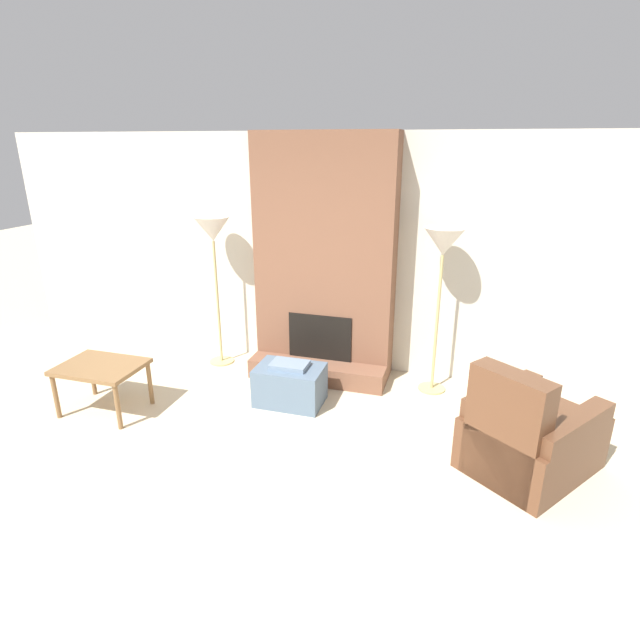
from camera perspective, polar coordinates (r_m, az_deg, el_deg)
ground_plane at (r=3.70m, az=-12.42°, el=-23.14°), size 24.00×24.00×0.00m
wall_back at (r=5.61m, az=1.18°, el=7.45°), size 8.14×0.06×2.60m
fireplace at (r=5.40m, az=0.50°, el=6.18°), size 1.51×0.66×2.60m
ottoman at (r=5.03m, az=-3.45°, el=-7.33°), size 0.66×0.45×0.44m
armchair at (r=4.34m, az=22.59°, el=-12.39°), size 1.20×1.25×0.95m
side_table at (r=5.22m, az=-23.74°, el=-5.32°), size 0.77×0.57×0.49m
floor_lamp_left at (r=5.68m, az=-12.14°, el=9.38°), size 0.39×0.39×1.72m
floor_lamp_right at (r=5.01m, az=13.90°, el=7.84°), size 0.39×0.39×1.72m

